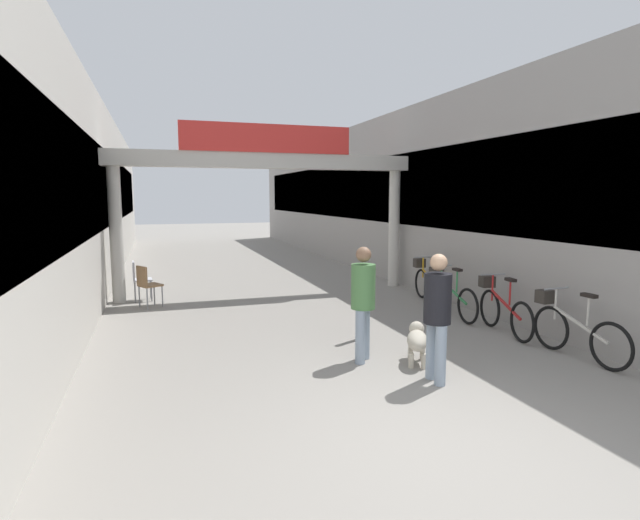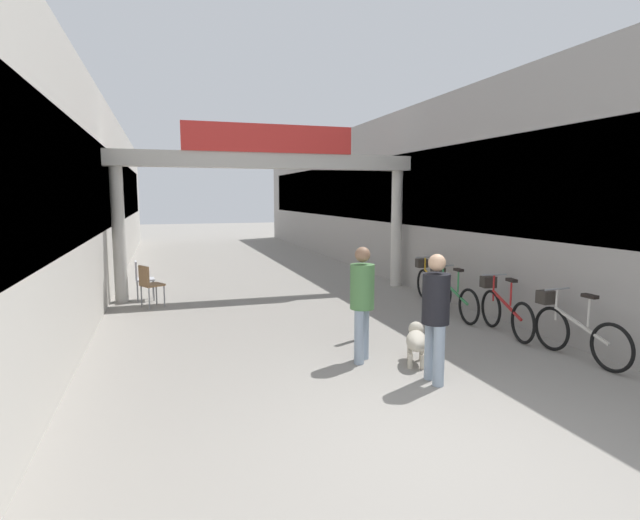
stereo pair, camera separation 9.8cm
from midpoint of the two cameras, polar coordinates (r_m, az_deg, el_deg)
ground_plane at (r=5.14m, az=14.04°, el=-19.86°), size 80.00×80.00×0.00m
storefront_left at (r=15.11m, az=-27.67°, el=6.31°), size 3.00×26.00×4.57m
storefront_right at (r=16.67m, az=9.55°, el=7.05°), size 3.00×26.00×4.57m
arcade_sign_gateway at (r=11.93m, az=-5.64°, el=9.55°), size 7.40×0.47×3.97m
pedestrian_with_dog at (r=7.02m, az=5.23°, el=-4.21°), size 0.48×0.48×1.63m
pedestrian_companion at (r=6.37m, az=13.51°, el=-5.60°), size 0.36×0.39×1.63m
dog_on_leash at (r=7.21m, az=11.33°, el=-8.92°), size 0.55×0.75×0.53m
bicycle_silver_nearest at (r=8.13m, az=27.32°, el=-6.98°), size 0.46×1.69×0.98m
bicycle_red_second at (r=9.10m, az=20.46°, el=-5.15°), size 0.46×1.68×0.98m
bicycle_green_third at (r=10.00m, az=15.05°, el=-3.85°), size 0.46×1.69×0.98m
bicycle_orange_farthest at (r=11.32m, az=12.82°, el=-2.50°), size 0.46×1.69×0.98m
bollard_post_metal at (r=8.15m, az=4.80°, el=-5.73°), size 0.10×0.10×0.97m
cafe_chair_wood_nearer at (r=11.05m, az=-18.75°, el=-2.40°), size 0.54×0.54×0.89m
cafe_chair_aluminium_farther at (r=11.86m, az=-19.55°, el=-1.79°), size 0.42×0.42×0.89m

